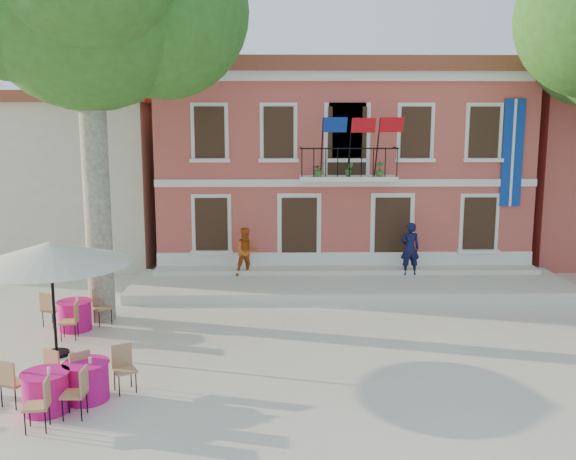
# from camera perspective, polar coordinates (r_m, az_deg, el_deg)

# --- Properties ---
(ground) EXTENTS (90.00, 90.00, 0.00)m
(ground) POSITION_cam_1_polar(r_m,az_deg,el_deg) (16.58, 0.32, -9.30)
(ground) COLOR beige
(ground) RESTS_ON ground
(main_building) EXTENTS (13.50, 9.59, 7.50)m
(main_building) POSITION_cam_1_polar(r_m,az_deg,el_deg) (25.82, 4.27, 6.13)
(main_building) COLOR #C74948
(main_building) RESTS_ON ground
(neighbor_west) EXTENTS (9.40, 9.40, 6.40)m
(neighbor_west) POSITION_cam_1_polar(r_m,az_deg,el_deg) (28.27, -19.93, 4.74)
(neighbor_west) COLOR beige
(neighbor_west) RESTS_ON ground
(terrace) EXTENTS (14.00, 3.40, 0.30)m
(terrace) POSITION_cam_1_polar(r_m,az_deg,el_deg) (20.88, 5.55, -4.88)
(terrace) COLOR silver
(terrace) RESTS_ON ground
(patio_umbrella) EXTENTS (3.63, 3.63, 2.70)m
(patio_umbrella) POSITION_cam_1_polar(r_m,az_deg,el_deg) (15.53, -20.37, -1.97)
(patio_umbrella) COLOR black
(patio_umbrella) RESTS_ON ground
(pedestrian_navy) EXTENTS (0.67, 0.46, 1.77)m
(pedestrian_navy) POSITION_cam_1_polar(r_m,az_deg,el_deg) (21.71, 10.78, -1.63)
(pedestrian_navy) COLOR black
(pedestrian_navy) RESTS_ON terrace
(pedestrian_orange) EXTENTS (0.94, 0.83, 1.61)m
(pedestrian_orange) POSITION_cam_1_polar(r_m,az_deg,el_deg) (21.28, -3.71, -1.93)
(pedestrian_orange) COLOR #C65217
(pedestrian_orange) RESTS_ON terrace
(cafe_table_0) EXTENTS (1.87, 1.64, 0.95)m
(cafe_table_0) POSITION_cam_1_polar(r_m,az_deg,el_deg) (13.43, -17.45, -12.52)
(cafe_table_0) COLOR #D5146A
(cafe_table_0) RESTS_ON ground
(cafe_table_1) EXTENTS (1.85, 1.74, 0.95)m
(cafe_table_1) POSITION_cam_1_polar(r_m,az_deg,el_deg) (13.19, -20.74, -13.14)
(cafe_table_1) COLOR #D5146A
(cafe_table_1) RESTS_ON ground
(cafe_table_3) EXTENTS (1.86, 1.72, 0.95)m
(cafe_table_3) POSITION_cam_1_polar(r_m,az_deg,el_deg) (17.74, -18.42, -7.08)
(cafe_table_3) COLOR #D5146A
(cafe_table_3) RESTS_ON ground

